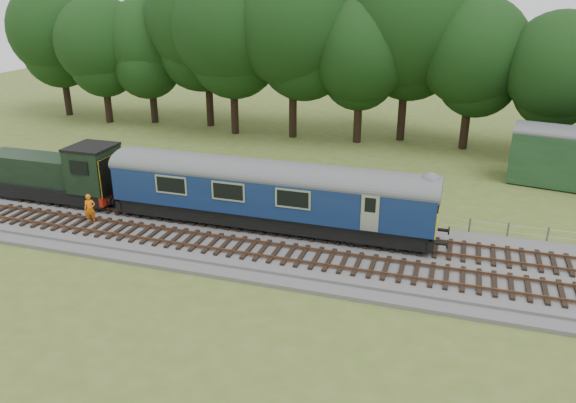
% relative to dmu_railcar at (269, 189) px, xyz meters
% --- Properties ---
extents(ground, '(120.00, 120.00, 0.00)m').
position_rel_dmu_railcar_xyz_m(ground, '(0.68, -1.40, -2.61)').
color(ground, '#506123').
rests_on(ground, ground).
extents(ballast, '(70.00, 7.00, 0.35)m').
position_rel_dmu_railcar_xyz_m(ballast, '(0.68, -1.40, -2.43)').
color(ballast, '#4C4C4F').
rests_on(ballast, ground).
extents(track_north, '(67.20, 2.40, 0.21)m').
position_rel_dmu_railcar_xyz_m(track_north, '(0.68, -0.00, -2.19)').
color(track_north, black).
rests_on(track_north, ballast).
extents(track_south, '(67.20, 2.40, 0.21)m').
position_rel_dmu_railcar_xyz_m(track_south, '(0.68, -3.00, -2.19)').
color(track_south, black).
rests_on(track_south, ballast).
extents(fence, '(64.00, 0.12, 1.00)m').
position_rel_dmu_railcar_xyz_m(fence, '(0.68, 3.10, -2.61)').
color(fence, '#6B6054').
rests_on(fence, ground).
extents(tree_line, '(70.00, 8.00, 18.00)m').
position_rel_dmu_railcar_xyz_m(tree_line, '(0.68, 20.60, -2.61)').
color(tree_line, black).
rests_on(tree_line, ground).
extents(dmu_railcar, '(18.05, 2.86, 3.88)m').
position_rel_dmu_railcar_xyz_m(dmu_railcar, '(0.00, 0.00, 0.00)').
color(dmu_railcar, black).
rests_on(dmu_railcar, ground).
extents(shunter_loco, '(8.92, 2.60, 3.38)m').
position_rel_dmu_railcar_xyz_m(shunter_loco, '(-13.93, 0.00, -0.63)').
color(shunter_loco, black).
rests_on(shunter_loco, ground).
extents(worker, '(0.74, 0.68, 1.71)m').
position_rel_dmu_railcar_xyz_m(worker, '(-9.85, -2.54, -1.40)').
color(worker, orange).
rests_on(worker, ballast).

